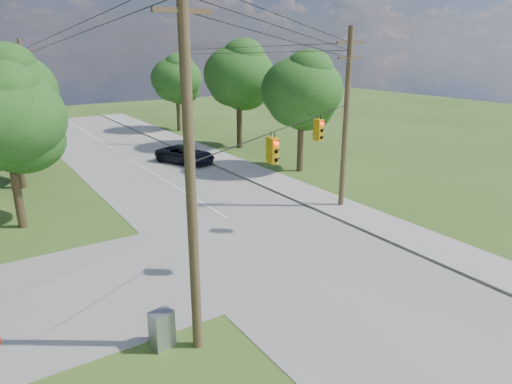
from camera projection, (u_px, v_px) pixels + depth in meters
ground at (313, 309)px, 17.12m from camera, size 140.00×140.00×0.00m
main_road at (279, 249)px, 22.14m from camera, size 10.00×100.00×0.03m
sidewalk_east at (375, 221)px, 25.62m from camera, size 2.60×100.00×0.12m
pole_sw at (190, 162)px, 13.14m from camera, size 2.00×0.32×12.00m
pole_ne at (346, 118)px, 26.46m from camera, size 2.00×0.32×10.50m
pole_north_e at (186, 93)px, 44.11m from camera, size 2.00×0.32×10.00m
pole_north_w at (28, 102)px, 36.87m from camera, size 2.00×0.32×10.00m
power_lines at (202, 51)px, 24.31m from camera, size 13.93×29.62×4.93m
traffic_signals at (298, 138)px, 20.30m from camera, size 4.91×3.27×1.05m
tree_w_near at (5, 118)px, 23.10m from camera, size 6.00×6.00×8.40m
tree_w_mid at (7, 92)px, 29.80m from camera, size 6.40×6.40×9.22m
tree_e_near at (302, 90)px, 34.22m from camera, size 6.20×6.20×8.81m
tree_e_mid at (239, 75)px, 42.25m from camera, size 6.60×6.60×9.64m
tree_e_far at (177, 79)px, 51.60m from camera, size 5.80×5.80×8.32m
car_main_north at (185, 154)px, 38.26m from camera, size 4.33×5.80×1.46m
control_cabinet at (162, 329)px, 14.81m from camera, size 0.81×0.65×1.29m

